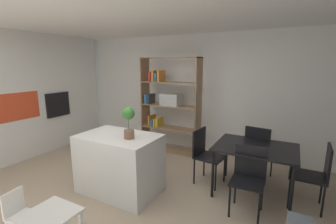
% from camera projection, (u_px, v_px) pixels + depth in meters
% --- Properties ---
extents(ground_plane, '(9.29, 9.29, 0.00)m').
position_uv_depth(ground_plane, '(116.00, 200.00, 3.51)').
color(ground_plane, tan).
extents(ceiling_slab, '(6.76, 5.35, 0.06)m').
position_uv_depth(ceiling_slab, '(106.00, 8.00, 2.97)').
color(ceiling_slab, white).
rests_on(ceiling_slab, ground_plane).
extents(back_partition, '(6.76, 0.06, 2.66)m').
position_uv_depth(back_partition, '(188.00, 93.00, 5.52)').
color(back_partition, white).
rests_on(back_partition, ground_plane).
extents(cabinet_niche_splashback, '(0.01, 1.17, 0.56)m').
position_uv_depth(cabinet_niche_splashback, '(10.00, 108.00, 4.59)').
color(cabinet_niche_splashback, '#CC4223').
rests_on(cabinet_niche_splashback, ground_plane).
extents(built_in_oven, '(0.06, 0.60, 0.56)m').
position_uv_depth(built_in_oven, '(58.00, 104.00, 5.50)').
color(built_in_oven, black).
rests_on(built_in_oven, ground_plane).
extents(kitchen_island, '(1.23, 0.80, 0.92)m').
position_uv_depth(kitchen_island, '(120.00, 163.00, 3.68)').
color(kitchen_island, silver).
rests_on(kitchen_island, ground_plane).
extents(potted_plant_on_island, '(0.18, 0.18, 0.47)m').
position_uv_depth(potted_plant_on_island, '(129.00, 120.00, 3.40)').
color(potted_plant_on_island, brown).
rests_on(potted_plant_on_island, kitchen_island).
extents(open_bookshelf, '(1.38, 0.36, 2.15)m').
position_uv_depth(open_bookshelf, '(167.00, 102.00, 5.34)').
color(open_bookshelf, '#997551').
rests_on(open_bookshelf, ground_plane).
extents(child_table, '(0.50, 0.51, 0.48)m').
position_uv_depth(child_table, '(49.00, 221.00, 2.43)').
color(child_table, silver).
rests_on(child_table, ground_plane).
extents(child_chair_left, '(0.30, 0.30, 0.58)m').
position_uv_depth(child_chair_left, '(19.00, 213.00, 2.69)').
color(child_chair_left, silver).
rests_on(child_chair_left, ground_plane).
extents(dining_table, '(1.18, 0.92, 0.78)m').
position_uv_depth(dining_table, '(255.00, 151.00, 3.55)').
color(dining_table, black).
rests_on(dining_table, ground_plane).
extents(dining_chair_window_side, '(0.47, 0.43, 0.94)m').
position_uv_depth(dining_chair_window_side, '(317.00, 172.00, 3.20)').
color(dining_chair_window_side, black).
rests_on(dining_chair_window_side, ground_plane).
extents(dining_chair_island_side, '(0.49, 0.48, 0.92)m').
position_uv_depth(dining_chair_island_side, '(205.00, 151.00, 3.97)').
color(dining_chair_island_side, black).
rests_on(dining_chair_island_side, ground_plane).
extents(dining_chair_near, '(0.43, 0.42, 0.91)m').
position_uv_depth(dining_chair_near, '(249.00, 173.00, 3.17)').
color(dining_chair_near, black).
rests_on(dining_chair_near, ground_plane).
extents(dining_chair_far, '(0.47, 0.49, 0.97)m').
position_uv_depth(dining_chair_far, '(258.00, 149.00, 3.99)').
color(dining_chair_far, black).
rests_on(dining_chair_far, ground_plane).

